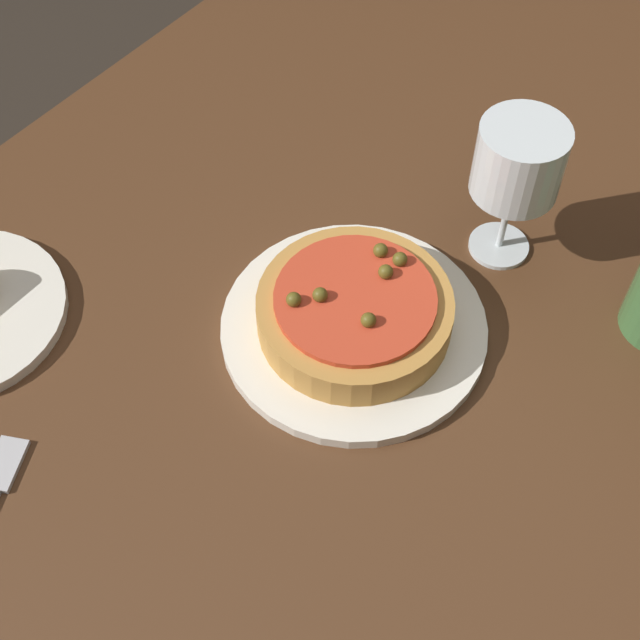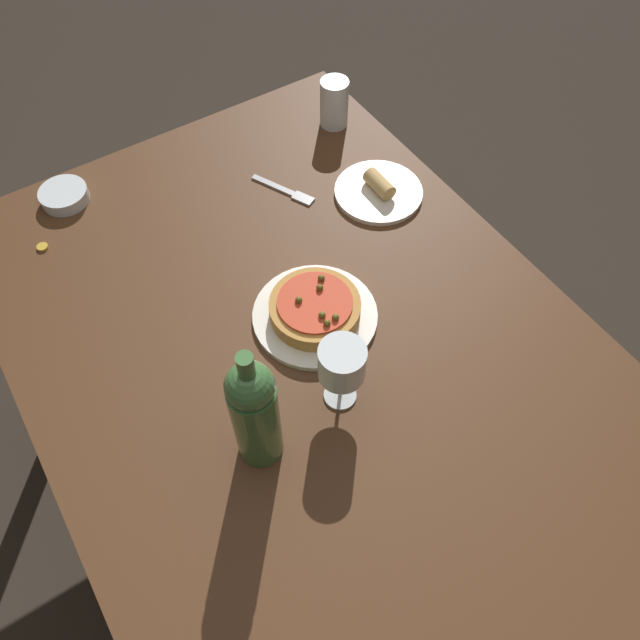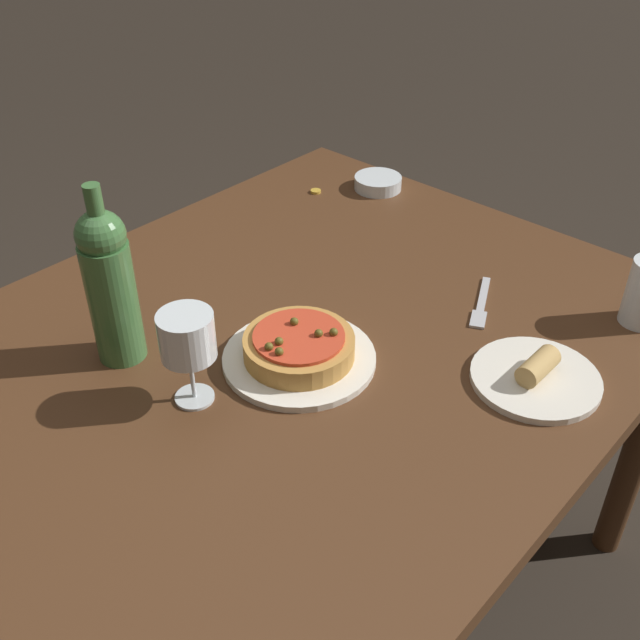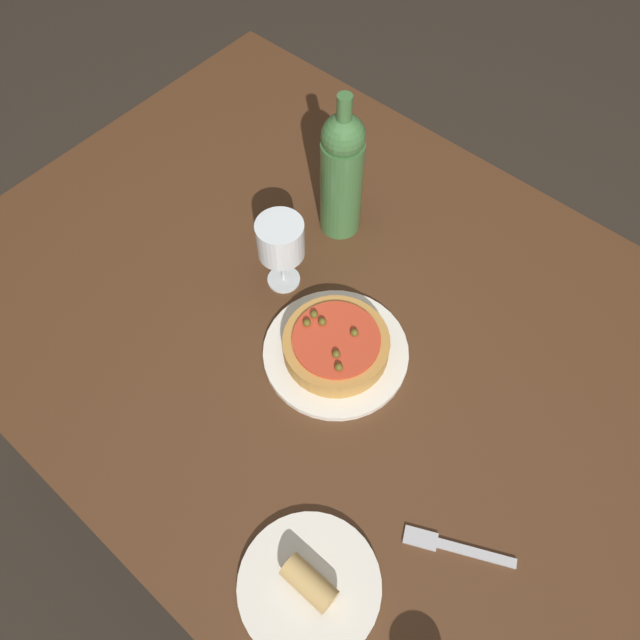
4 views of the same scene
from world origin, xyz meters
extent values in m
plane|color=#2D261E|center=(0.00, 0.00, 0.00)|extent=(14.00, 14.00, 0.00)
cube|color=#4C2D19|center=(0.00, 0.00, 0.69)|extent=(1.44, 1.03, 0.03)
cylinder|color=#4C2D19|center=(-0.66, 0.46, 0.34)|extent=(0.06, 0.06, 0.67)
cylinder|color=#4C2D19|center=(-0.66, -0.46, 0.34)|extent=(0.06, 0.06, 0.67)
cylinder|color=white|center=(-0.04, 0.05, 0.72)|extent=(0.25, 0.25, 0.01)
cylinder|color=#BC843D|center=(-0.04, 0.05, 0.74)|extent=(0.18, 0.18, 0.04)
cylinder|color=red|center=(-0.04, 0.05, 0.76)|extent=(0.15, 0.15, 0.01)
sphere|color=brown|center=(-0.05, 0.02, 0.77)|extent=(0.01, 0.01, 0.01)
sphere|color=brown|center=(0.00, 0.04, 0.77)|extent=(0.01, 0.01, 0.01)
sphere|color=brown|center=(-0.08, 0.09, 0.77)|extent=(0.01, 0.01, 0.01)
sphere|color=brown|center=(-0.06, 0.07, 0.77)|extent=(0.01, 0.01, 0.01)
sphere|color=brown|center=(0.02, 0.04, 0.77)|extent=(0.01, 0.01, 0.01)
sphere|color=brown|center=(0.02, 0.06, 0.77)|extent=(0.01, 0.01, 0.01)
cylinder|color=silver|center=(0.14, -0.01, 0.71)|extent=(0.06, 0.06, 0.00)
cylinder|color=silver|center=(0.14, -0.01, 0.75)|extent=(0.01, 0.01, 0.08)
cylinder|color=silver|center=(0.14, -0.01, 0.83)|extent=(0.08, 0.08, 0.07)
cylinder|color=#3D6B38|center=(0.14, -0.18, 0.81)|extent=(0.08, 0.08, 0.21)
sphere|color=#3D6B38|center=(0.14, -0.18, 0.93)|extent=(0.08, 0.08, 0.08)
cylinder|color=#3D6B38|center=(0.14, -0.18, 0.98)|extent=(0.03, 0.03, 0.06)
cylinder|color=silver|center=(-0.52, 0.41, 0.77)|extent=(0.07, 0.07, 0.12)
cylinder|color=silver|center=(-0.62, -0.26, 0.72)|extent=(0.11, 0.11, 0.03)
cube|color=#B7B7BC|center=(-0.40, 0.17, 0.71)|extent=(0.11, 0.06, 0.00)
cube|color=#B7B7BC|center=(-0.33, 0.21, 0.71)|extent=(0.06, 0.04, 0.00)
cylinder|color=white|center=(-0.25, 0.36, 0.72)|extent=(0.20, 0.20, 0.01)
cylinder|color=tan|center=(-0.25, 0.36, 0.74)|extent=(0.08, 0.04, 0.04)
cylinder|color=gold|center=(-0.51, -0.35, 0.71)|extent=(0.02, 0.02, 0.01)
camera|label=1|loc=(-0.45, -0.22, 1.40)|focal=50.00mm
camera|label=2|loc=(0.56, -0.33, 1.74)|focal=35.00mm
camera|label=3|loc=(0.65, 0.72, 1.48)|focal=42.00mm
camera|label=4|loc=(-0.35, 0.46, 1.66)|focal=35.00mm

